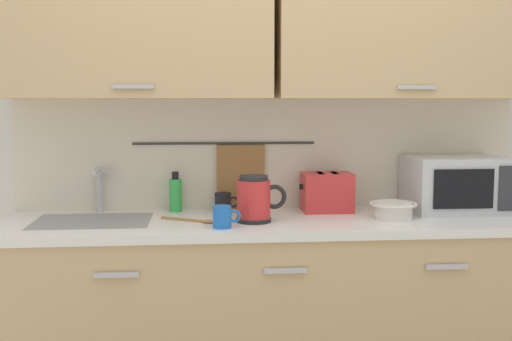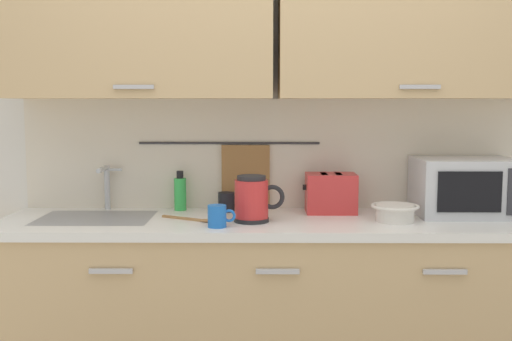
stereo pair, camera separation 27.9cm
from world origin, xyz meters
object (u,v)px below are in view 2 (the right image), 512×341
microwave (465,187)px  dish_soap_bottle (180,193)px  mug_near_sink (218,216)px  electric_kettle (252,199)px  mixing_bowl (395,212)px  wooden_spoon (193,219)px  toaster (331,193)px  mug_by_kettle (227,202)px

microwave → dish_soap_bottle: bearing=175.0°
dish_soap_bottle → mug_near_sink: (0.21, -0.42, -0.04)m
electric_kettle → mixing_bowl: 0.64m
microwave → mug_near_sink: microwave is taller
electric_kettle → wooden_spoon: electric_kettle is taller
microwave → mug_near_sink: 1.19m
toaster → dish_soap_bottle: bearing=175.3°
electric_kettle → mug_near_sink: electric_kettle is taller
microwave → mug_near_sink: (-1.15, -0.30, -0.09)m
dish_soap_bottle → mug_near_sink: bearing=-62.8°
electric_kettle → mixing_bowl: electric_kettle is taller
dish_soap_bottle → mug_by_kettle: bearing=-8.8°
mug_near_sink → mixing_bowl: (0.79, 0.13, -0.00)m
electric_kettle → wooden_spoon: bearing=175.3°
electric_kettle → mug_by_kettle: size_ratio=1.89×
mixing_bowl → toaster: toaster is taller
mixing_bowl → mug_by_kettle: mug_by_kettle is taller
dish_soap_bottle → mug_by_kettle: 0.24m
electric_kettle → dish_soap_bottle: size_ratio=1.16×
mug_by_kettle → wooden_spoon: bearing=-120.8°
toaster → mug_by_kettle: bearing=177.2°
microwave → toaster: (-0.63, 0.06, -0.04)m
toaster → mug_near_sink: bearing=-145.8°
mug_near_sink → wooden_spoon: bearing=130.0°
toaster → electric_kettle: bearing=-148.3°
mixing_bowl → wooden_spoon: bearing=179.2°
microwave → dish_soap_bottle: (-1.36, 0.12, -0.05)m
electric_kettle → mug_near_sink: (-0.15, -0.12, -0.05)m
dish_soap_bottle → mixing_bowl: 1.04m
mug_near_sink → microwave: bearing=14.5°
dish_soap_bottle → mixing_bowl: (1.00, -0.28, -0.04)m
microwave → mug_by_kettle: 1.14m
toaster → microwave: bearing=-5.2°
mug_by_kettle → toaster: bearing=-2.8°
mug_near_sink → mug_by_kettle: size_ratio=1.00×
mug_by_kettle → wooden_spoon: 0.28m
dish_soap_bottle → toaster: bearing=-4.7°
microwave → electric_kettle: size_ratio=2.03×
dish_soap_bottle → mug_by_kettle: dish_soap_bottle is taller
mixing_bowl → electric_kettle: bearing=-179.1°
microwave → toaster: microwave is taller
mixing_bowl → toaster: (-0.26, 0.22, 0.05)m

